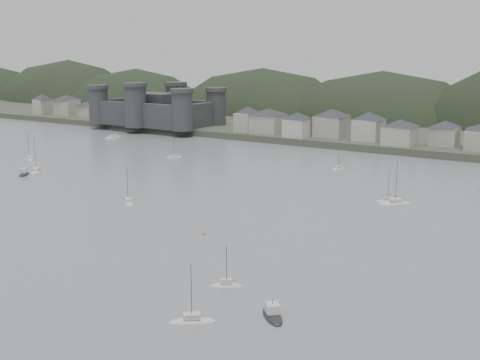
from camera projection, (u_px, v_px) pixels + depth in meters
The scene contains 7 objects.
far_shore_land at pixel (448, 120), 339.98m from camera, with size 900.00×250.00×3.00m, color #383D2D.
forested_ridge at pixel (443, 149), 319.12m from camera, with size 851.55×103.94×102.57m.
castle at pixel (156, 109), 307.49m from camera, with size 66.00×43.00×20.00m.
moored_fleet at pixel (156, 203), 157.75m from camera, with size 267.30×168.19×13.14m.
motor_launch_near at pixel (272, 315), 90.07m from camera, with size 6.84×6.81×3.71m.
motor_launch_far at pixel (24, 174), 194.80m from camera, with size 6.73×7.62×3.81m.
mooring_buoys at pixel (211, 225), 137.73m from camera, with size 167.63×144.63×0.70m.
Camera 1 is at (84.55, -55.09, 39.44)m, focal length 44.27 mm.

